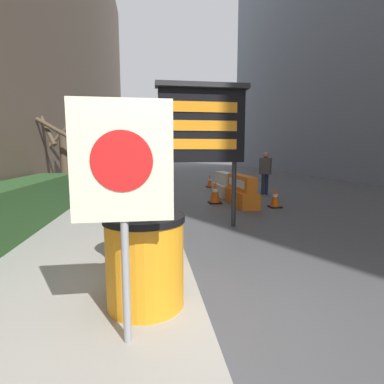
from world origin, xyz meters
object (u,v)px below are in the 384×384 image
object	(u,v)px
barrel_drum_foreground	(145,260)
jersey_barrier_orange_near	(241,192)
traffic_cone_near	(215,192)
message_board	(202,125)
warning_sign	(123,176)
pedestrian_worker	(265,170)
traffic_light_near_curb	(167,132)
jersey_barrier_white	(224,185)
traffic_cone_far	(210,181)
traffic_cone_mid	(275,197)
barrel_drum_middle	(145,231)

from	to	relation	value
barrel_drum_foreground	jersey_barrier_orange_near	size ratio (longest dim) A/B	0.46
traffic_cone_near	message_board	bearing A→B (deg)	-107.96
warning_sign	pedestrian_worker	bearing A→B (deg)	62.25
traffic_light_near_curb	warning_sign	bearing A→B (deg)	-94.91
warning_sign	jersey_barrier_orange_near	size ratio (longest dim) A/B	0.95
message_board	jersey_barrier_orange_near	distance (m)	3.53
jersey_barrier_white	warning_sign	bearing A→B (deg)	-108.97
jersey_barrier_orange_near	pedestrian_worker	size ratio (longest dim) A/B	1.19
traffic_cone_far	pedestrian_worker	bearing A→B (deg)	-59.26
traffic_cone_near	traffic_light_near_curb	world-z (taller)	traffic_light_near_curb
warning_sign	traffic_light_near_curb	bearing A→B (deg)	85.09
warning_sign	traffic_cone_near	size ratio (longest dim) A/B	2.53
traffic_cone_mid	traffic_cone_far	world-z (taller)	traffic_cone_far
traffic_cone_far	traffic_cone_near	bearing A→B (deg)	-99.51
jersey_barrier_white	pedestrian_worker	size ratio (longest dim) A/B	1.09
jersey_barrier_white	traffic_cone_mid	distance (m)	2.76
traffic_cone_near	traffic_cone_far	world-z (taller)	traffic_cone_near
warning_sign	traffic_cone_far	xyz separation A→B (m)	(3.02, 11.52, -1.14)
traffic_cone_near	traffic_cone_far	distance (m)	4.50
traffic_cone_far	traffic_light_near_curb	distance (m)	3.36
traffic_cone_near	barrel_drum_middle	bearing A→B (deg)	-111.57
jersey_barrier_orange_near	traffic_light_near_curb	xyz separation A→B (m)	(-1.88, 6.37, 2.24)
traffic_cone_far	traffic_cone_mid	bearing A→B (deg)	-80.96
barrel_drum_middle	jersey_barrier_orange_near	xyz separation A→B (m)	(2.87, 4.97, -0.18)
barrel_drum_foreground	warning_sign	bearing A→B (deg)	-103.31
warning_sign	traffic_cone_far	size ratio (longest dim) A/B	2.96
barrel_drum_middle	barrel_drum_foreground	bearing A→B (deg)	-89.55
barrel_drum_foreground	traffic_cone_far	world-z (taller)	barrel_drum_foreground
traffic_cone_mid	traffic_light_near_curb	distance (m)	7.79
barrel_drum_foreground	barrel_drum_middle	bearing A→B (deg)	90.45
traffic_cone_near	traffic_light_near_curb	bearing A→B (deg)	101.10
jersey_barrier_orange_near	traffic_cone_mid	xyz separation A→B (m)	(0.88, -0.52, -0.11)
jersey_barrier_orange_near	jersey_barrier_white	world-z (taller)	jersey_barrier_orange_near
pedestrian_worker	jersey_barrier_white	bearing A→B (deg)	-144.05
message_board	jersey_barrier_white	xyz separation A→B (m)	(1.69, 4.63, -1.80)
barrel_drum_foreground	traffic_cone_mid	bearing A→B (deg)	55.88
message_board	barrel_drum_middle	bearing A→B (deg)	-115.80
traffic_cone_mid	pedestrian_worker	world-z (taller)	pedestrian_worker
barrel_drum_foreground	jersey_barrier_white	bearing A→B (deg)	70.64
warning_sign	traffic_cone_mid	xyz separation A→B (m)	(3.88, 6.10, -1.15)
warning_sign	traffic_cone_mid	distance (m)	7.32
traffic_light_near_curb	traffic_cone_far	bearing A→B (deg)	-37.83
jersey_barrier_white	traffic_cone_far	xyz separation A→B (m)	(0.02, 2.80, -0.08)
message_board	traffic_cone_near	world-z (taller)	message_board
barrel_drum_foreground	barrel_drum_middle	xyz separation A→B (m)	(-0.01, 1.07, 0.00)
jersey_barrier_orange_near	traffic_cone_far	distance (m)	4.90
pedestrian_worker	message_board	bearing A→B (deg)	-92.30
warning_sign	jersey_barrier_white	world-z (taller)	warning_sign
barrel_drum_foreground	traffic_light_near_curb	xyz separation A→B (m)	(0.98, 12.42, 2.06)
barrel_drum_foreground	traffic_cone_near	bearing A→B (deg)	71.80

